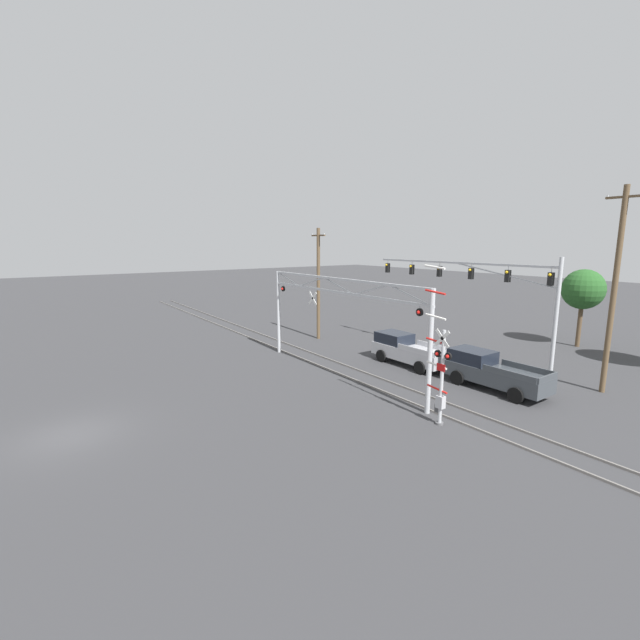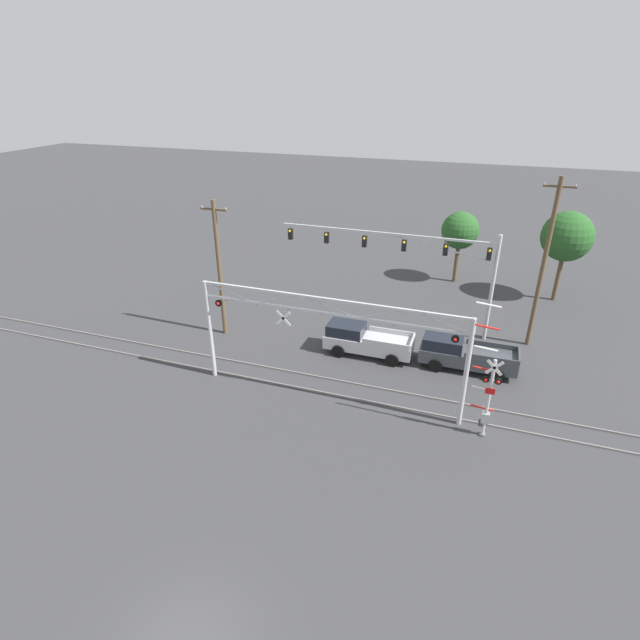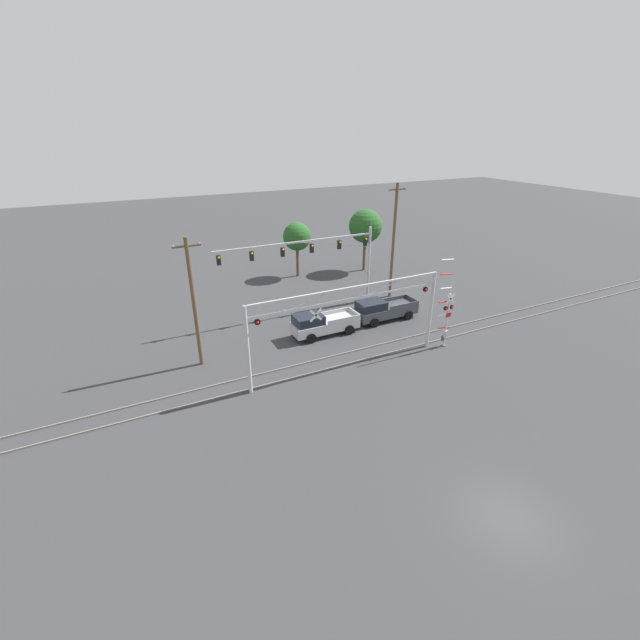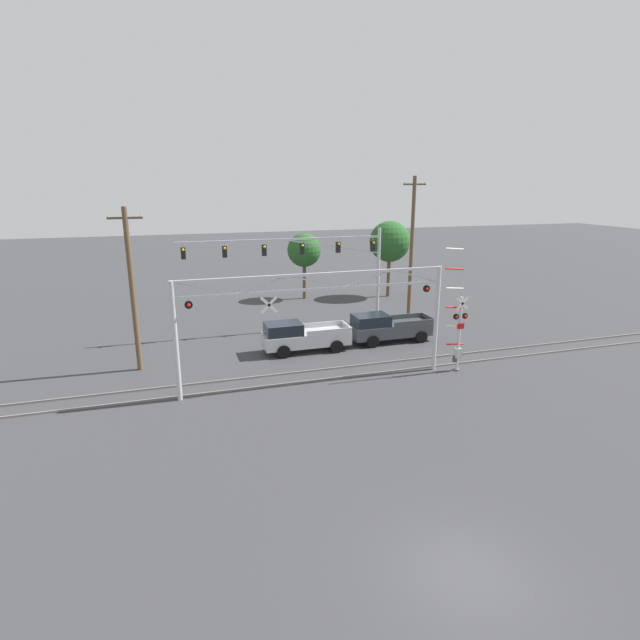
% 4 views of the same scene
% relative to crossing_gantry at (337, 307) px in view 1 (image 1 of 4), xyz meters
% --- Properties ---
extents(ground_plane, '(200.00, 200.00, 0.00)m').
position_rel_crossing_gantry_xyz_m(ground_plane, '(0.02, -14.16, -4.23)').
color(ground_plane, '#38383A').
extents(rail_track_near, '(80.00, 0.08, 0.10)m').
position_rel_crossing_gantry_xyz_m(rail_track_near, '(0.02, 0.28, -4.18)').
color(rail_track_near, gray).
rests_on(rail_track_near, ground_plane).
extents(rail_track_far, '(80.00, 0.08, 0.10)m').
position_rel_crossing_gantry_xyz_m(rail_track_far, '(0.02, 1.72, -4.18)').
color(rail_track_far, gray).
rests_on(rail_track_far, ground_plane).
extents(crossing_gantry, '(14.31, 0.28, 5.97)m').
position_rel_crossing_gantry_xyz_m(crossing_gantry, '(0.00, 0.00, 0.00)').
color(crossing_gantry, '#B7BABF').
rests_on(crossing_gantry, ground_plane).
extents(crossing_signal_mast, '(1.66, 0.35, 7.05)m').
position_rel_crossing_gantry_xyz_m(crossing_signal_mast, '(8.14, -0.56, -1.88)').
color(crossing_signal_mast, '#B7BABF').
rests_on(crossing_signal_mast, ground_plane).
extents(traffic_signal_span, '(14.50, 0.39, 7.20)m').
position_rel_crossing_gantry_xyz_m(traffic_signal_span, '(3.43, 9.89, 1.03)').
color(traffic_signal_span, '#B7BABF').
rests_on(traffic_signal_span, ground_plane).
extents(pickup_truck_lead, '(5.51, 2.13, 1.96)m').
position_rel_crossing_gantry_xyz_m(pickup_truck_lead, '(0.67, 5.31, -3.24)').
color(pickup_truck_lead, '#B7B7BC').
rests_on(pickup_truck_lead, ground_plane).
extents(pickup_truck_following, '(5.66, 2.13, 1.96)m').
position_rel_crossing_gantry_xyz_m(pickup_truck_following, '(6.70, 5.57, -3.24)').
color(pickup_truck_following, '#3D4247').
rests_on(pickup_truck_following, ground_plane).
extents(utility_pole_left, '(1.80, 0.28, 9.15)m').
position_rel_crossing_gantry_xyz_m(utility_pole_left, '(-9.05, 4.98, 0.50)').
color(utility_pole_left, brown).
rests_on(utility_pole_left, ground_plane).
extents(utility_pole_right, '(1.80, 0.28, 10.86)m').
position_rel_crossing_gantry_xyz_m(utility_pole_right, '(10.58, 10.03, 1.35)').
color(utility_pole_right, brown).
rests_on(utility_pole_right, ground_plane).
extents(background_tree_beyond_span, '(3.06, 3.06, 6.01)m').
position_rel_crossing_gantry_xyz_m(background_tree_beyond_span, '(4.93, 19.86, 0.22)').
color(background_tree_beyond_span, brown).
rests_on(background_tree_beyond_span, ground_plane).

